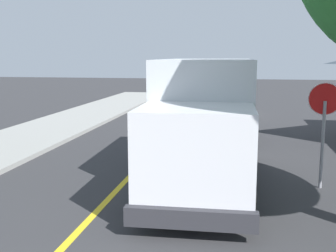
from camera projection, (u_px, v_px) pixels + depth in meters
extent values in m
cube|color=gold|center=(139.00, 167.00, 12.63)|extent=(0.16, 56.00, 0.01)
cube|color=silver|center=(206.00, 106.00, 11.71)|extent=(2.53, 5.06, 2.60)
cube|color=silver|center=(196.00, 149.00, 8.37)|extent=(2.33, 2.06, 1.70)
cube|color=#1E2D3D|center=(192.00, 140.00, 7.43)|extent=(2.04, 0.13, 0.75)
cube|color=#2D2D33|center=(190.00, 219.00, 7.49)|extent=(2.40, 0.26, 0.36)
cylinder|color=black|center=(248.00, 194.00, 8.57)|extent=(0.33, 1.01, 1.00)
cylinder|color=black|center=(147.00, 190.00, 8.88)|extent=(0.33, 1.01, 1.00)
cylinder|color=black|center=(242.00, 147.00, 13.01)|extent=(0.33, 1.01, 1.00)
cylinder|color=black|center=(175.00, 145.00, 13.32)|extent=(0.33, 1.01, 1.00)
cube|color=black|center=(221.00, 121.00, 17.36)|extent=(1.82, 4.41, 0.76)
cube|color=#1E2D3D|center=(221.00, 103.00, 17.39)|extent=(1.59, 1.81, 0.64)
cylinder|color=black|center=(240.00, 135.00, 15.92)|extent=(0.22, 0.64, 0.64)
cylinder|color=black|center=(198.00, 134.00, 16.18)|extent=(0.22, 0.64, 0.64)
cylinder|color=black|center=(240.00, 124.00, 18.66)|extent=(0.22, 0.64, 0.64)
cylinder|color=black|center=(204.00, 123.00, 18.92)|extent=(0.22, 0.64, 0.64)
cube|color=silver|center=(233.00, 103.00, 23.67)|extent=(1.98, 4.47, 0.76)
cube|color=#1E2D3D|center=(233.00, 91.00, 23.70)|extent=(1.66, 1.86, 0.64)
cylinder|color=black|center=(246.00, 113.00, 22.20)|extent=(0.25, 0.65, 0.64)
cylinder|color=black|center=(216.00, 112.00, 22.54)|extent=(0.25, 0.65, 0.64)
cylinder|color=black|center=(248.00, 107.00, 24.92)|extent=(0.25, 0.65, 0.64)
cylinder|color=black|center=(221.00, 106.00, 25.25)|extent=(0.25, 0.65, 0.64)
cylinder|color=gray|center=(322.00, 145.00, 10.43)|extent=(0.08, 0.08, 2.20)
cylinder|color=red|center=(325.00, 99.00, 10.27)|extent=(0.76, 0.03, 0.76)
cylinder|color=white|center=(325.00, 99.00, 10.29)|extent=(0.80, 0.02, 0.80)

